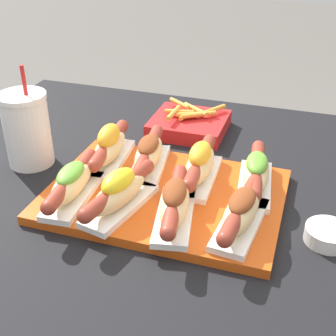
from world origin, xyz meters
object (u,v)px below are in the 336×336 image
Objects in this scene: hot_dog_1 at (119,192)px; hot_dog_5 at (149,154)px; hot_dog_3 at (241,211)px; hot_dog_7 at (256,173)px; serving_tray at (165,196)px; hot_dog_6 at (200,164)px; sauce_bowl at (328,234)px; hot_dog_0 at (72,183)px; hot_dog_2 at (175,203)px; drink_cup at (28,128)px; fries_basket at (189,124)px; hot_dog_4 at (109,146)px.

hot_dog_1 reaches higher than hot_dog_5.
hot_dog_7 reaches higher than hot_dog_3.
hot_dog_3 is (0.15, -0.06, 0.04)m from serving_tray.
hot_dog_6 is (0.11, -0.01, 0.00)m from hot_dog_5.
sauce_bowl is (0.25, -0.09, -0.04)m from hot_dog_6.
hot_dog_6 is (0.20, 0.13, 0.00)m from hot_dog_0.
drink_cup reaches higher than hot_dog_2.
sauce_bowl is (0.45, 0.04, -0.04)m from hot_dog_0.
hot_dog_0 is 1.02× the size of hot_dog_1.
hot_dog_6 is 1.19× the size of fries_basket.
hot_dog_5 is 2.69× the size of sauce_bowl.
hot_dog_1 is 1.16× the size of fries_basket.
hot_dog_5 reaches higher than serving_tray.
hot_dog_2 is at bearing -19.36° from drink_cup.
hot_dog_4 is at bearing 7.53° from drink_cup.
hot_dog_1 is at bearing -179.86° from hot_dog_2.
hot_dog_4 is 0.45m from sauce_bowl.
sauce_bowl is at bearing 10.05° from hot_dog_2.
drink_cup is at bearing -172.47° from hot_dog_4.
hot_dog_1 is 0.98× the size of hot_dog_6.
hot_dog_5 is 0.23m from fries_basket.
hot_dog_5 is (-0.06, 0.07, 0.04)m from serving_tray.
sauce_bowl is at bearing -6.22° from serving_tray.
hot_dog_2 is 0.11m from hot_dog_3.
hot_dog_2 is 0.18m from hot_dog_5.
hot_dog_4 is at bearing 119.80° from hot_dog_1.
hot_dog_6 is at bearing 50.45° from serving_tray.
hot_dog_7 is at bearing 88.41° from hot_dog_3.
hot_dog_6 is at bearing 1.83° from drink_cup.
hot_dog_2 is 0.99× the size of hot_dog_4.
hot_dog_5 reaches higher than sauce_bowl.
drink_cup is (-0.37, -0.01, 0.03)m from hot_dog_6.
hot_dog_1 is at bearing -90.06° from hot_dog_5.
hot_dog_5 is at bearing 128.91° from serving_tray.
hot_dog_4 is (-0.30, 0.14, 0.00)m from hot_dog_3.
hot_dog_2 is at bearing -55.70° from hot_dog_5.
hot_dog_1 is 0.21m from hot_dog_3.
sauce_bowl is 0.35× the size of drink_cup.
hot_dog_0 is 1.00× the size of hot_dog_7.
hot_dog_2 reaches higher than hot_dog_0.
hot_dog_1 is at bearing -146.60° from hot_dog_7.
hot_dog_3 is 0.13m from hot_dog_7.
hot_dog_1 is (-0.06, -0.08, 0.04)m from serving_tray.
hot_dog_5 is at bearing -0.52° from hot_dog_4.
hot_dog_3 is 0.25m from hot_dog_5.
serving_tray is at bearing -51.09° from hot_dog_5.
sauce_bowl is (0.44, -0.10, -0.04)m from hot_dog_4.
hot_dog_7 is 1.18× the size of fries_basket.
hot_dog_6 reaches higher than hot_dog_0.
hot_dog_3 is 2.70× the size of sauce_bowl.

